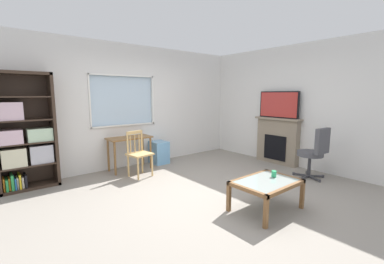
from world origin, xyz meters
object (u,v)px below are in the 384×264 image
(bookshelf, at_px, (23,137))
(coffee_table, at_px, (266,185))
(tv, at_px, (279,105))
(desk_under_window, at_px, (130,143))
(sippy_cup, at_px, (274,174))
(office_chair, at_px, (315,151))
(wooden_chair, at_px, (139,153))
(plastic_drawer_unit, at_px, (159,152))
(fireplace, at_px, (277,141))

(bookshelf, relative_size, coffee_table, 2.16)
(bookshelf, bearing_deg, tv, -20.75)
(desk_under_window, xyz_separation_m, sippy_cup, (0.84, -2.97, -0.12))
(office_chair, bearing_deg, coffee_table, -173.48)
(wooden_chair, distance_m, sippy_cup, 2.62)
(wooden_chair, height_order, plastic_drawer_unit, wooden_chair)
(fireplace, height_order, sippy_cup, fireplace)
(desk_under_window, height_order, office_chair, office_chair)
(desk_under_window, distance_m, coffee_table, 3.08)
(fireplace, xyz_separation_m, sippy_cup, (-2.09, -1.27, -0.07))
(wooden_chair, distance_m, tv, 3.32)
(desk_under_window, relative_size, plastic_drawer_unit, 1.75)
(bookshelf, height_order, desk_under_window, bookshelf)
(tv, height_order, office_chair, tv)
(office_chair, bearing_deg, desk_under_window, 131.48)
(wooden_chair, bearing_deg, bookshelf, 161.06)
(tv, xyz_separation_m, sippy_cup, (-2.07, -1.27, -0.91))
(tv, xyz_separation_m, coffee_table, (-2.29, -1.30, -1.02))
(wooden_chair, relative_size, sippy_cup, 10.00)
(plastic_drawer_unit, distance_m, office_chair, 3.33)
(wooden_chair, height_order, coffee_table, wooden_chair)
(fireplace, relative_size, coffee_table, 1.20)
(desk_under_window, xyz_separation_m, tv, (2.91, -1.70, 0.79))
(wooden_chair, relative_size, office_chair, 0.90)
(sippy_cup, bearing_deg, bookshelf, 131.40)
(bookshelf, bearing_deg, wooden_chair, -18.94)
(bookshelf, height_order, fireplace, bookshelf)
(plastic_drawer_unit, bearing_deg, fireplace, -38.96)
(fireplace, bearing_deg, sippy_cup, -148.66)
(plastic_drawer_unit, distance_m, sippy_cup, 3.03)
(wooden_chair, relative_size, fireplace, 0.81)
(plastic_drawer_unit, bearing_deg, bookshelf, 178.69)
(tv, relative_size, sippy_cup, 10.83)
(bookshelf, height_order, tv, bookshelf)
(desk_under_window, xyz_separation_m, wooden_chair, (-0.05, -0.51, -0.13))
(desk_under_window, distance_m, plastic_drawer_unit, 0.83)
(bookshelf, distance_m, plastic_drawer_unit, 2.71)
(desk_under_window, xyz_separation_m, coffee_table, (0.62, -3.01, -0.23))
(bookshelf, xyz_separation_m, desk_under_window, (1.87, -0.11, -0.31))
(tv, distance_m, coffee_table, 2.83)
(tv, bearing_deg, plastic_drawer_unit, 140.80)
(desk_under_window, height_order, wooden_chair, wooden_chair)
(plastic_drawer_unit, distance_m, coffee_table, 3.06)
(desk_under_window, bearing_deg, sippy_cup, -74.14)
(fireplace, distance_m, sippy_cup, 2.44)
(fireplace, xyz_separation_m, coffee_table, (-2.31, -1.30, -0.18))
(desk_under_window, bearing_deg, bookshelf, 176.62)
(office_chair, bearing_deg, fireplace, 67.12)
(bookshelf, relative_size, desk_under_window, 2.18)
(coffee_table, bearing_deg, sippy_cup, 8.15)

